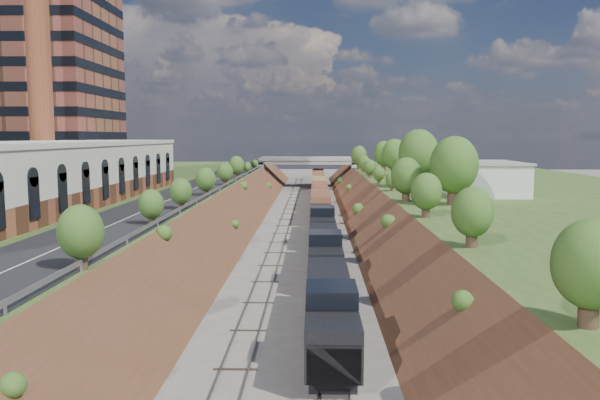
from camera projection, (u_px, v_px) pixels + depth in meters
The scene contains 17 objects.
platform_left at pixel (79, 205), 85.83m from camera, with size 44.00×180.00×5.00m, color #375020.
platform_right at pixel (531, 206), 84.24m from camera, with size 44.00×180.00×5.00m, color #375020.
embankment_left at pixel (228, 222), 85.57m from camera, with size 7.07×180.00×7.07m, color brown.
embankment_right at pixel (378, 223), 85.04m from camera, with size 7.07×180.00×7.07m, color brown.
rail_left_track at pixel (285, 222), 85.36m from camera, with size 1.58×180.00×0.18m, color gray.
rail_right_track at pixel (321, 222), 85.24m from camera, with size 1.58×180.00×0.18m, color gray.
road at pixel (197, 188), 85.13m from camera, with size 8.00×180.00×0.10m, color black.
guardrail at pixel (224, 185), 84.78m from camera, with size 0.10×171.00×0.70m.
commercial_building at pixel (40, 174), 63.20m from camera, with size 14.30×62.30×7.00m.
highrise_tower at pixel (33, 10), 94.73m from camera, with size 22.00×22.00×53.90m.
smokestack at pixel (38, 44), 79.49m from camera, with size 3.20×3.20×40.00m, color brown.
overpass at pixel (308, 167), 146.39m from camera, with size 24.50×8.30×7.40m.
white_building_near at pixel (482, 179), 76.03m from camera, with size 9.00×12.00×4.00m, color silver.
white_building_far at pixel (441, 171), 97.93m from camera, with size 8.00×10.00×3.60m, color silver.
tree_right_large at pixel (454, 165), 64.00m from camera, with size 5.25×5.25×7.61m.
tree_left_crest at pixel (140, 208), 45.08m from camera, with size 2.45×2.45×3.55m.
freight_train at pixel (320, 200), 93.64m from camera, with size 2.80×128.40×4.55m.
Camera 1 is at (1.65, -24.43, 12.55)m, focal length 35.00 mm.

